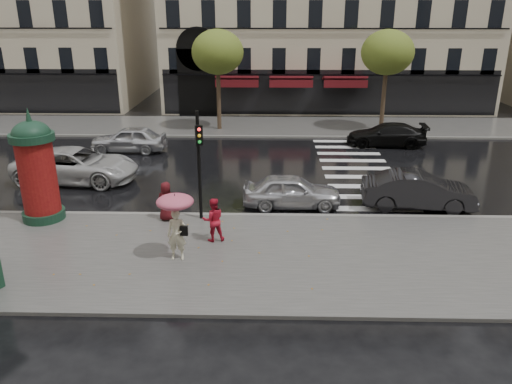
{
  "coord_description": "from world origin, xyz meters",
  "views": [
    {
      "loc": [
        1.33,
        -15.47,
        7.97
      ],
      "look_at": [
        0.91,
        1.5,
        1.65
      ],
      "focal_mm": 35.0,
      "sensor_mm": 36.0,
      "label": 1
    }
  ],
  "objects_px": {
    "morris_column": "(37,167)",
    "car_white": "(76,165)",
    "car_far_silver": "(129,139)",
    "traffic_light": "(199,156)",
    "woman_red": "(213,220)",
    "woman_umbrella": "(176,216)",
    "man_burgundy": "(166,201)",
    "car_darkgrey": "(418,191)",
    "car_black": "(386,135)",
    "car_silver": "(292,191)"
  },
  "relations": [
    {
      "from": "traffic_light",
      "to": "car_darkgrey",
      "type": "bearing_deg",
      "value": 10.75
    },
    {
      "from": "car_white",
      "to": "car_black",
      "type": "xyz_separation_m",
      "value": [
        16.4,
        7.03,
        -0.13
      ]
    },
    {
      "from": "woman_red",
      "to": "traffic_light",
      "type": "bearing_deg",
      "value": -84.86
    },
    {
      "from": "car_silver",
      "to": "car_white",
      "type": "relative_size",
      "value": 0.7
    },
    {
      "from": "traffic_light",
      "to": "car_white",
      "type": "bearing_deg",
      "value": 144.68
    },
    {
      "from": "car_black",
      "to": "car_darkgrey",
      "type": "bearing_deg",
      "value": -0.69
    },
    {
      "from": "woman_red",
      "to": "car_far_silver",
      "type": "bearing_deg",
      "value": -77.19
    },
    {
      "from": "woman_umbrella",
      "to": "morris_column",
      "type": "distance_m",
      "value": 6.69
    },
    {
      "from": "morris_column",
      "to": "car_white",
      "type": "height_order",
      "value": "morris_column"
    },
    {
      "from": "car_silver",
      "to": "car_darkgrey",
      "type": "xyz_separation_m",
      "value": [
        5.26,
        0.0,
        0.06
      ]
    },
    {
      "from": "woman_red",
      "to": "car_silver",
      "type": "bearing_deg",
      "value": -143.88
    },
    {
      "from": "man_burgundy",
      "to": "car_black",
      "type": "distance_m",
      "value": 16.24
    },
    {
      "from": "car_darkgrey",
      "to": "car_white",
      "type": "distance_m",
      "value": 15.79
    },
    {
      "from": "woman_red",
      "to": "car_white",
      "type": "height_order",
      "value": "woman_red"
    },
    {
      "from": "woman_red",
      "to": "morris_column",
      "type": "height_order",
      "value": "morris_column"
    },
    {
      "from": "car_darkgrey",
      "to": "woman_umbrella",
      "type": "bearing_deg",
      "value": 123.37
    },
    {
      "from": "car_black",
      "to": "car_far_silver",
      "type": "relative_size",
      "value": 1.09
    },
    {
      "from": "car_white",
      "to": "car_far_silver",
      "type": "relative_size",
      "value": 1.35
    },
    {
      "from": "morris_column",
      "to": "car_silver",
      "type": "bearing_deg",
      "value": 10.39
    },
    {
      "from": "woman_red",
      "to": "car_darkgrey",
      "type": "xyz_separation_m",
      "value": [
        8.19,
        3.58,
        -0.16
      ]
    },
    {
      "from": "woman_red",
      "to": "car_white",
      "type": "relative_size",
      "value": 0.27
    },
    {
      "from": "woman_umbrella",
      "to": "woman_red",
      "type": "distance_m",
      "value": 1.89
    },
    {
      "from": "traffic_light",
      "to": "woman_red",
      "type": "bearing_deg",
      "value": -70.23
    },
    {
      "from": "car_silver",
      "to": "woman_red",
      "type": "bearing_deg",
      "value": 140.27
    },
    {
      "from": "car_black",
      "to": "car_white",
      "type": "bearing_deg",
      "value": -62.35
    },
    {
      "from": "woman_umbrella",
      "to": "man_burgundy",
      "type": "xyz_separation_m",
      "value": [
        -0.97,
        3.19,
        -0.75
      ]
    },
    {
      "from": "traffic_light",
      "to": "car_black",
      "type": "xyz_separation_m",
      "value": [
        9.77,
        11.73,
        -2.03
      ]
    },
    {
      "from": "car_white",
      "to": "man_burgundy",
      "type": "bearing_deg",
      "value": -127.92
    },
    {
      "from": "woman_umbrella",
      "to": "woman_red",
      "type": "relative_size",
      "value": 1.45
    },
    {
      "from": "woman_red",
      "to": "car_darkgrey",
      "type": "distance_m",
      "value": 8.94
    },
    {
      "from": "woman_red",
      "to": "car_silver",
      "type": "distance_m",
      "value": 4.63
    },
    {
      "from": "car_black",
      "to": "morris_column",
      "type": "bearing_deg",
      "value": -49.03
    },
    {
      "from": "car_far_silver",
      "to": "traffic_light",
      "type": "bearing_deg",
      "value": 30.01
    },
    {
      "from": "man_burgundy",
      "to": "morris_column",
      "type": "xyz_separation_m",
      "value": [
        -4.88,
        0.0,
        1.34
      ]
    },
    {
      "from": "morris_column",
      "to": "traffic_light",
      "type": "height_order",
      "value": "morris_column"
    },
    {
      "from": "car_white",
      "to": "car_silver",
      "type": "bearing_deg",
      "value": -102.07
    },
    {
      "from": "car_black",
      "to": "woman_red",
      "type": "bearing_deg",
      "value": -29.28
    },
    {
      "from": "man_burgundy",
      "to": "car_far_silver",
      "type": "distance_m",
      "value": 10.98
    },
    {
      "from": "man_burgundy",
      "to": "car_black",
      "type": "bearing_deg",
      "value": -126.59
    },
    {
      "from": "car_silver",
      "to": "car_darkgrey",
      "type": "relative_size",
      "value": 0.89
    },
    {
      "from": "woman_red",
      "to": "car_silver",
      "type": "relative_size",
      "value": 0.39
    },
    {
      "from": "car_darkgrey",
      "to": "morris_column",
      "type": "bearing_deg",
      "value": 101.79
    },
    {
      "from": "traffic_light",
      "to": "woman_umbrella",
      "type": "bearing_deg",
      "value": -96.18
    },
    {
      "from": "morris_column",
      "to": "car_white",
      "type": "bearing_deg",
      "value": 94.95
    },
    {
      "from": "man_burgundy",
      "to": "traffic_light",
      "type": "relative_size",
      "value": 0.36
    },
    {
      "from": "car_black",
      "to": "car_far_silver",
      "type": "xyz_separation_m",
      "value": [
        -15.29,
        -1.7,
        0.05
      ]
    },
    {
      "from": "morris_column",
      "to": "traffic_light",
      "type": "xyz_separation_m",
      "value": [
        6.21,
        0.12,
        0.48
      ]
    },
    {
      "from": "traffic_light",
      "to": "car_white",
      "type": "xyz_separation_m",
      "value": [
        -6.63,
        4.7,
        -1.9
      ]
    },
    {
      "from": "car_darkgrey",
      "to": "car_black",
      "type": "height_order",
      "value": "car_darkgrey"
    },
    {
      "from": "traffic_light",
      "to": "car_darkgrey",
      "type": "relative_size",
      "value": 0.93
    }
  ]
}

